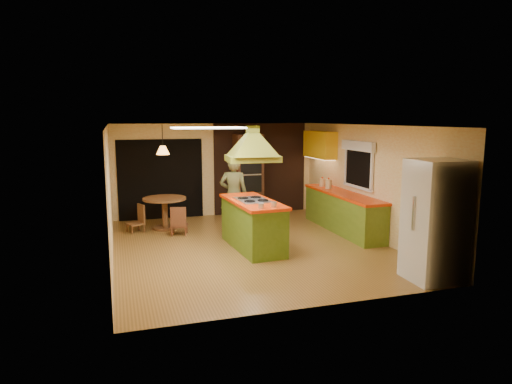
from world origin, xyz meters
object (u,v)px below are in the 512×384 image
object	(u,v)px
refrigerator	(435,221)
dining_table	(165,207)
man	(234,195)
wall_oven	(248,175)
kitchen_island	(253,224)
canister_large	(328,184)

from	to	relation	value
refrigerator	dining_table	size ratio (longest dim) A/B	1.95
man	wall_oven	size ratio (longest dim) A/B	0.80
kitchen_island	canister_large	bearing A→B (deg)	27.15
wall_oven	dining_table	size ratio (longest dim) A/B	2.16
man	dining_table	size ratio (longest dim) A/B	1.74
refrigerator	canister_large	size ratio (longest dim) A/B	8.82
man	refrigerator	size ratio (longest dim) A/B	0.89
canister_large	kitchen_island	bearing A→B (deg)	-149.10
wall_oven	canister_large	world-z (taller)	wall_oven
refrigerator	canister_large	world-z (taller)	refrigerator
kitchen_island	canister_large	distance (m)	2.84
kitchen_island	refrigerator	world-z (taller)	refrigerator
kitchen_island	dining_table	size ratio (longest dim) A/B	2.01
wall_oven	dining_table	bearing A→B (deg)	-158.90
wall_oven	canister_large	distance (m)	2.30
wall_oven	man	bearing A→B (deg)	-116.43
dining_table	canister_large	bearing A→B (deg)	-10.75
wall_oven	dining_table	distance (m)	2.59
refrigerator	canister_large	xyz separation A→B (m)	(0.10, 4.09, 0.03)
man	canister_large	world-z (taller)	man
refrigerator	dining_table	xyz separation A→B (m)	(-3.85, 4.84, -0.46)
refrigerator	man	bearing A→B (deg)	122.14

